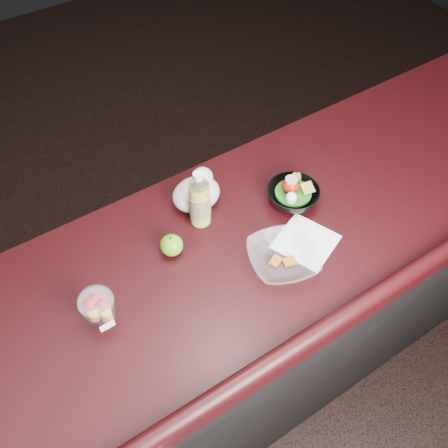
{
  "coord_description": "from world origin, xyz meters",
  "views": [
    {
      "loc": [
        -0.44,
        -0.42,
        2.21
      ],
      "look_at": [
        0.05,
        0.34,
        1.1
      ],
      "focal_mm": 40.0,
      "sensor_mm": 36.0,
      "label": 1
    }
  ],
  "objects_px": {
    "green_apple": "(171,245)",
    "snack_bowl": "(293,194)",
    "takeout_bowl": "(283,258)",
    "lemonade_bottle": "(200,202)",
    "fruit_cup": "(98,309)"
  },
  "relations": [
    {
      "from": "lemonade_bottle",
      "to": "takeout_bowl",
      "type": "distance_m",
      "value": 0.3
    },
    {
      "from": "snack_bowl",
      "to": "takeout_bowl",
      "type": "xyz_separation_m",
      "value": [
        -0.17,
        -0.18,
        -0.01
      ]
    },
    {
      "from": "snack_bowl",
      "to": "green_apple",
      "type": "bearing_deg",
      "value": 175.52
    },
    {
      "from": "lemonade_bottle",
      "to": "green_apple",
      "type": "relative_size",
      "value": 2.88
    },
    {
      "from": "fruit_cup",
      "to": "green_apple",
      "type": "bearing_deg",
      "value": 20.48
    },
    {
      "from": "fruit_cup",
      "to": "takeout_bowl",
      "type": "distance_m",
      "value": 0.53
    },
    {
      "from": "snack_bowl",
      "to": "lemonade_bottle",
      "type": "bearing_deg",
      "value": 162.53
    },
    {
      "from": "lemonade_bottle",
      "to": "green_apple",
      "type": "xyz_separation_m",
      "value": [
        -0.13,
        -0.06,
        -0.05
      ]
    },
    {
      "from": "green_apple",
      "to": "takeout_bowl",
      "type": "relative_size",
      "value": 0.28
    },
    {
      "from": "snack_bowl",
      "to": "takeout_bowl",
      "type": "bearing_deg",
      "value": -134.2
    },
    {
      "from": "lemonade_bottle",
      "to": "snack_bowl",
      "type": "height_order",
      "value": "lemonade_bottle"
    },
    {
      "from": "snack_bowl",
      "to": "takeout_bowl",
      "type": "relative_size",
      "value": 0.82
    },
    {
      "from": "green_apple",
      "to": "snack_bowl",
      "type": "xyz_separation_m",
      "value": [
        0.42,
        -0.03,
        -0.0
      ]
    },
    {
      "from": "green_apple",
      "to": "snack_bowl",
      "type": "bearing_deg",
      "value": -4.48
    },
    {
      "from": "takeout_bowl",
      "to": "snack_bowl",
      "type": "bearing_deg",
      "value": 45.8
    }
  ]
}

